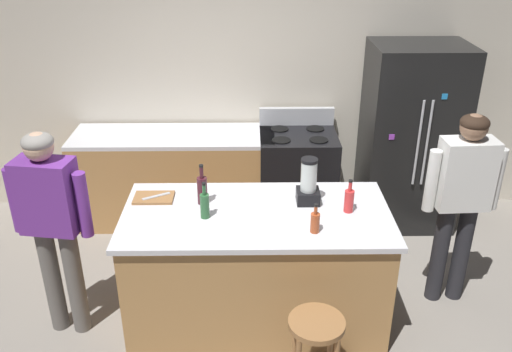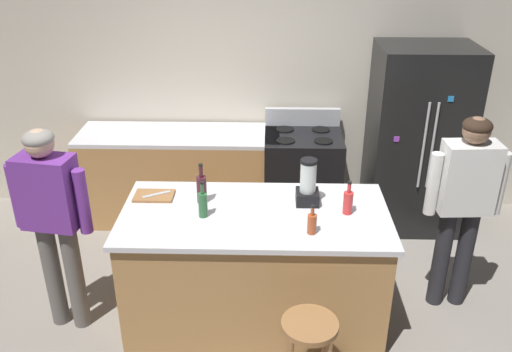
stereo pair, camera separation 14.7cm
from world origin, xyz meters
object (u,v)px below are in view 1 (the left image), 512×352
at_px(refrigerator, 410,138).
at_px(bottle_olive_oil, 205,205).
at_px(blender_appliance, 308,184).
at_px(bottle_soda, 349,200).
at_px(cutting_board, 154,198).
at_px(stove_range, 297,177).
at_px(person_by_sink_right, 462,193).
at_px(bottle_cooking_sauce, 315,222).
at_px(chef_knife, 156,196).
at_px(kitchen_island, 257,266).
at_px(person_by_island_left, 52,217).
at_px(bar_stool, 316,338).
at_px(bottle_wine, 202,189).

distance_m(refrigerator, bottle_olive_oil, 2.46).
bearing_deg(blender_appliance, bottle_olive_oil, -164.00).
bearing_deg(blender_appliance, bottle_soda, -27.21).
xyz_separation_m(refrigerator, cutting_board, (-2.32, -1.28, 0.04)).
relative_size(stove_range, person_by_sink_right, 0.70).
bearing_deg(bottle_olive_oil, refrigerator, 39.35).
bearing_deg(refrigerator, person_by_sink_right, -88.30).
bearing_deg(person_by_sink_right, bottle_olive_oil, -171.87).
xyz_separation_m(person_by_sink_right, bottle_cooking_sauce, (-1.18, -0.48, 0.04)).
relative_size(bottle_cooking_sauce, chef_knife, 0.98).
bearing_deg(kitchen_island, blender_appliance, 21.89).
relative_size(person_by_sink_right, blender_appliance, 4.54).
height_order(blender_appliance, bottle_cooking_sauce, blender_appliance).
xyz_separation_m(kitchen_island, bottle_cooking_sauce, (0.39, -0.27, 0.55)).
xyz_separation_m(refrigerator, person_by_island_left, (-2.98, -1.62, 0.07)).
relative_size(person_by_sink_right, bottle_olive_oil, 5.86).
xyz_separation_m(refrigerator, blender_appliance, (-1.15, -1.34, 0.18)).
distance_m(blender_appliance, cutting_board, 1.18).
distance_m(person_by_island_left, chef_knife, 0.76).
relative_size(bottle_olive_oil, bottle_soda, 1.08).
bearing_deg(blender_appliance, bottle_cooking_sauce, -89.18).
xyz_separation_m(kitchen_island, bar_stool, (0.36, -0.80, 0.02)).
bearing_deg(person_by_island_left, bottle_cooking_sauce, -4.62).
relative_size(refrigerator, stove_range, 1.63).
xyz_separation_m(bottle_soda, cutting_board, (-1.45, 0.21, -0.08)).
xyz_separation_m(person_by_island_left, bottle_olive_oil, (1.07, 0.06, 0.06)).
height_order(blender_appliance, cutting_board, blender_appliance).
bearing_deg(bottle_olive_oil, stove_range, 63.12).
distance_m(bar_stool, bottle_olive_oil, 1.18).
bearing_deg(stove_range, bottle_cooking_sauce, -91.32).
distance_m(bar_stool, chef_knife, 1.59).
height_order(stove_range, bottle_cooking_sauce, bottle_cooking_sauce).
xyz_separation_m(blender_appliance, bottle_cooking_sauce, (0.01, -0.42, -0.07)).
distance_m(person_by_island_left, bottle_cooking_sauce, 1.84).
relative_size(blender_appliance, bottle_cooking_sauce, 1.65).
height_order(refrigerator, bar_stool, refrigerator).
bearing_deg(bottle_wine, refrigerator, 34.88).
height_order(refrigerator, bottle_wine, refrigerator).
height_order(bottle_cooking_sauce, cutting_board, bottle_cooking_sauce).
relative_size(bottle_cooking_sauce, bottle_wine, 0.68).
height_order(bottle_soda, chef_knife, bottle_soda).
height_order(blender_appliance, bottle_olive_oil, blender_appliance).
height_order(person_by_island_left, bottle_cooking_sauce, person_by_island_left).
height_order(bottle_olive_oil, cutting_board, bottle_olive_oil).
relative_size(person_by_island_left, bottle_olive_oil, 5.88).
bearing_deg(chef_knife, bottle_wine, -39.73).
xyz_separation_m(bar_stool, bottle_wine, (-0.77, 0.95, 0.57)).
distance_m(kitchen_island, bottle_cooking_sauce, 0.73).
height_order(stove_range, blender_appliance, blender_appliance).
distance_m(kitchen_island, bottle_wine, 0.73).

